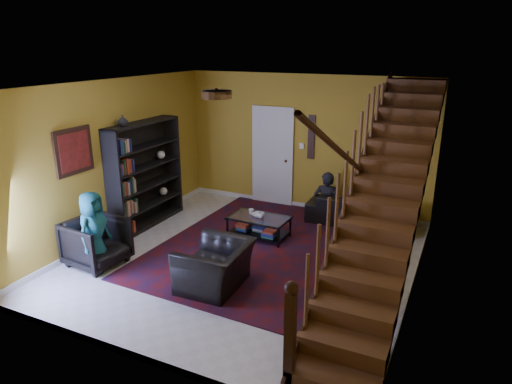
{
  "coord_description": "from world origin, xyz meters",
  "views": [
    {
      "loc": [
        3.04,
        -6.03,
        3.39
      ],
      "look_at": [
        0.0,
        0.4,
        1.05
      ],
      "focal_mm": 32.0,
      "sensor_mm": 36.0,
      "label": 1
    }
  ],
  "objects_px": {
    "bookshelf": "(146,176)",
    "coffee_table": "(259,226)",
    "armchair_right": "(215,266)",
    "armchair_left": "(97,242)",
    "sofa": "(359,210)"
  },
  "relations": [
    {
      "from": "bookshelf",
      "to": "coffee_table",
      "type": "xyz_separation_m",
      "value": [
        2.24,
        0.29,
        -0.74
      ]
    },
    {
      "from": "sofa",
      "to": "coffee_table",
      "type": "distance_m",
      "value": 2.05
    },
    {
      "from": "bookshelf",
      "to": "coffee_table",
      "type": "distance_m",
      "value": 2.37
    },
    {
      "from": "armchair_right",
      "to": "armchair_left",
      "type": "bearing_deg",
      "value": -87.12
    },
    {
      "from": "bookshelf",
      "to": "armchair_left",
      "type": "height_order",
      "value": "bookshelf"
    },
    {
      "from": "armchair_left",
      "to": "armchair_right",
      "type": "bearing_deg",
      "value": -79.13
    },
    {
      "from": "armchair_right",
      "to": "coffee_table",
      "type": "xyz_separation_m",
      "value": [
        -0.18,
        1.86,
        -0.1
      ]
    },
    {
      "from": "armchair_left",
      "to": "bookshelf",
      "type": "bearing_deg",
      "value": 17.36
    },
    {
      "from": "armchair_right",
      "to": "coffee_table",
      "type": "height_order",
      "value": "armchair_right"
    },
    {
      "from": "sofa",
      "to": "coffee_table",
      "type": "xyz_separation_m",
      "value": [
        -1.49,
        -1.41,
        -0.06
      ]
    },
    {
      "from": "bookshelf",
      "to": "coffee_table",
      "type": "height_order",
      "value": "bookshelf"
    },
    {
      "from": "armchair_left",
      "to": "sofa",
      "type": "bearing_deg",
      "value": -38.38
    },
    {
      "from": "armchair_left",
      "to": "coffee_table",
      "type": "bearing_deg",
      "value": -36.72
    },
    {
      "from": "sofa",
      "to": "coffee_table",
      "type": "bearing_deg",
      "value": 42.28
    },
    {
      "from": "bookshelf",
      "to": "armchair_left",
      "type": "relative_size",
      "value": 2.39
    }
  ]
}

